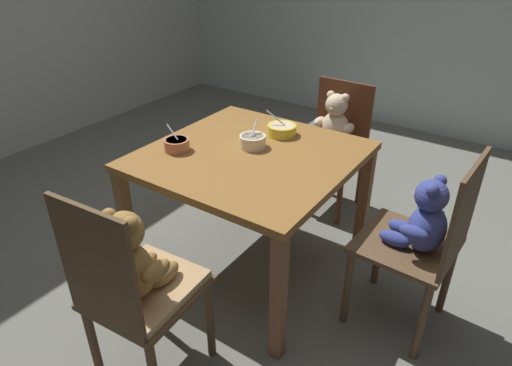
{
  "coord_description": "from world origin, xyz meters",
  "views": [
    {
      "loc": [
        1.16,
        -1.66,
        1.67
      ],
      "look_at": [
        0.0,
        0.05,
        0.51
      ],
      "focal_mm": 31.4,
      "sensor_mm": 36.0,
      "label": 1
    }
  ],
  "objects_px": {
    "teddy_chair_near_right": "(423,231)",
    "porridge_bowl_yellow_far_center": "(282,130)",
    "porridge_bowl_terracotta_near_left": "(177,145)",
    "porridge_bowl_cream_center": "(253,141)",
    "teddy_chair_far_center": "(334,132)",
    "dining_table": "(251,168)",
    "teddy_chair_near_front": "(135,277)"
  },
  "relations": [
    {
      "from": "teddy_chair_near_right",
      "to": "porridge_bowl_yellow_far_center",
      "type": "xyz_separation_m",
      "value": [
        -0.86,
        0.23,
        0.19
      ]
    },
    {
      "from": "porridge_bowl_terracotta_near_left",
      "to": "porridge_bowl_cream_center",
      "type": "bearing_deg",
      "value": 39.8
    },
    {
      "from": "teddy_chair_far_center",
      "to": "porridge_bowl_yellow_far_center",
      "type": "xyz_separation_m",
      "value": [
        -0.05,
        -0.58,
        0.2
      ]
    },
    {
      "from": "dining_table",
      "to": "porridge_bowl_terracotta_near_left",
      "type": "height_order",
      "value": "porridge_bowl_terracotta_near_left"
    },
    {
      "from": "porridge_bowl_cream_center",
      "to": "dining_table",
      "type": "bearing_deg",
      "value": -64.78
    },
    {
      "from": "dining_table",
      "to": "porridge_bowl_terracotta_near_left",
      "type": "distance_m",
      "value": 0.39
    },
    {
      "from": "dining_table",
      "to": "porridge_bowl_yellow_far_center",
      "type": "bearing_deg",
      "value": 88.03
    },
    {
      "from": "teddy_chair_near_front",
      "to": "dining_table",
      "type": "bearing_deg",
      "value": 0.99
    },
    {
      "from": "porridge_bowl_terracotta_near_left",
      "to": "dining_table",
      "type": "bearing_deg",
      "value": 29.37
    },
    {
      "from": "teddy_chair_far_center",
      "to": "teddy_chair_near_right",
      "type": "distance_m",
      "value": 1.14
    },
    {
      "from": "teddy_chair_near_right",
      "to": "porridge_bowl_cream_center",
      "type": "bearing_deg",
      "value": 2.84
    },
    {
      "from": "teddy_chair_far_center",
      "to": "porridge_bowl_terracotta_near_left",
      "type": "distance_m",
      "value": 1.14
    },
    {
      "from": "teddy_chair_near_right",
      "to": "porridge_bowl_terracotta_near_left",
      "type": "relative_size",
      "value": 6.65
    },
    {
      "from": "porridge_bowl_terracotta_near_left",
      "to": "teddy_chair_far_center",
      "type": "bearing_deg",
      "value": 69.68
    },
    {
      "from": "porridge_bowl_cream_center",
      "to": "porridge_bowl_yellow_far_center",
      "type": "distance_m",
      "value": 0.22
    },
    {
      "from": "porridge_bowl_cream_center",
      "to": "teddy_chair_near_right",
      "type": "bearing_deg",
      "value": -0.33
    },
    {
      "from": "dining_table",
      "to": "porridge_bowl_terracotta_near_left",
      "type": "xyz_separation_m",
      "value": [
        -0.33,
        -0.18,
        0.12
      ]
    },
    {
      "from": "teddy_chair_far_center",
      "to": "porridge_bowl_terracotta_near_left",
      "type": "height_order",
      "value": "teddy_chair_far_center"
    },
    {
      "from": "teddy_chair_near_right",
      "to": "teddy_chair_far_center",
      "type": "bearing_deg",
      "value": -41.74
    },
    {
      "from": "teddy_chair_far_center",
      "to": "porridge_bowl_cream_center",
      "type": "xyz_separation_m",
      "value": [
        -0.09,
        -0.8,
        0.2
      ]
    },
    {
      "from": "teddy_chair_near_front",
      "to": "teddy_chair_far_center",
      "type": "xyz_separation_m",
      "value": [
        -0.01,
        1.73,
        -0.02
      ]
    },
    {
      "from": "porridge_bowl_terracotta_near_left",
      "to": "porridge_bowl_yellow_far_center",
      "type": "bearing_deg",
      "value": 54.35
    },
    {
      "from": "teddy_chair_near_front",
      "to": "teddy_chair_near_right",
      "type": "relative_size",
      "value": 1.04
    },
    {
      "from": "dining_table",
      "to": "teddy_chair_near_front",
      "type": "xyz_separation_m",
      "value": [
        0.07,
        -0.86,
        -0.06
      ]
    },
    {
      "from": "teddy_chair_far_center",
      "to": "porridge_bowl_cream_center",
      "type": "height_order",
      "value": "teddy_chair_far_center"
    },
    {
      "from": "teddy_chair_near_front",
      "to": "porridge_bowl_cream_center",
      "type": "bearing_deg",
      "value": 2.48
    },
    {
      "from": "porridge_bowl_yellow_far_center",
      "to": "dining_table",
      "type": "bearing_deg",
      "value": -91.97
    },
    {
      "from": "porridge_bowl_terracotta_near_left",
      "to": "porridge_bowl_cream_center",
      "type": "height_order",
      "value": "porridge_bowl_cream_center"
    },
    {
      "from": "dining_table",
      "to": "porridge_bowl_terracotta_near_left",
      "type": "relative_size",
      "value": 7.3
    },
    {
      "from": "teddy_chair_near_front",
      "to": "porridge_bowl_yellow_far_center",
      "type": "distance_m",
      "value": 1.16
    },
    {
      "from": "dining_table",
      "to": "porridge_bowl_yellow_far_center",
      "type": "xyz_separation_m",
      "value": [
        0.01,
        0.28,
        0.11
      ]
    },
    {
      "from": "teddy_chair_far_center",
      "to": "porridge_bowl_cream_center",
      "type": "relative_size",
      "value": 5.88
    }
  ]
}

